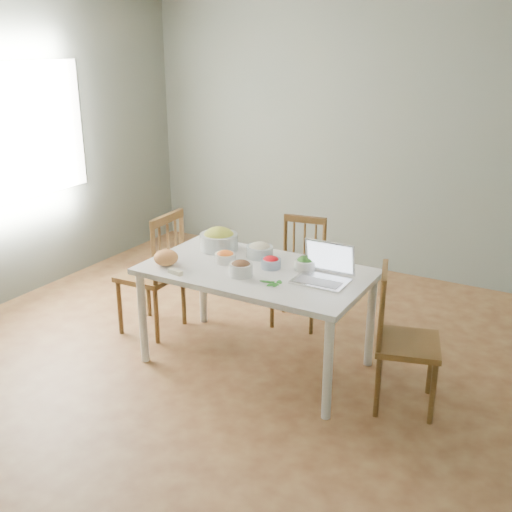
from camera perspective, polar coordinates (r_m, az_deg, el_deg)
The scene contains 18 objects.
floor at distance 4.54m, azimuth -1.55°, elevation -10.64°, with size 5.00×5.00×0.00m, color #532F1B.
wall_back at distance 6.25m, azimuth 10.51°, elevation 10.77°, with size 5.00×0.00×2.70m, color slate.
window_left at distance 5.86m, azimuth -21.65°, elevation 10.62°, with size 0.04×1.60×1.20m, color white.
dining_table at distance 4.47m, azimuth 0.00°, elevation -5.73°, with size 1.59×0.90×0.75m, color white, non-canonical shape.
chair_far at distance 5.07m, azimuth 3.94°, elevation -1.64°, with size 0.40×0.38×0.90m, color #472B0F, non-canonical shape.
chair_left at distance 5.01m, azimuth -9.86°, elevation -1.47°, with size 0.45×0.43×1.01m, color #472B0F, non-canonical shape.
chair_right at distance 4.05m, azimuth 14.02°, elevation -7.67°, with size 0.42×0.40×0.94m, color #472B0F, non-canonical shape.
bread_boule at distance 4.42m, azimuth -8.41°, elevation -0.15°, with size 0.18×0.18×0.11m, color #BC7941.
butter_stick at distance 4.26m, azimuth -7.54°, elevation -1.49°, with size 0.12×0.03×0.03m, color #FAF2C6.
bowl_squash at distance 4.70m, azimuth -3.49°, elevation 1.60°, with size 0.29×0.29×0.17m, color gold, non-canonical shape.
bowl_carrot at distance 4.44m, azimuth -2.89°, elevation -0.07°, with size 0.15×0.15×0.09m, color orange, non-canonical shape.
bowl_onion at distance 4.54m, azimuth 0.34°, elevation 0.56°, with size 0.20×0.20×0.11m, color beige, non-canonical shape.
bowl_mushroom at distance 4.19m, azimuth -1.43°, elevation -1.16°, with size 0.16×0.16×0.11m, color black, non-canonical shape.
bowl_redpep at distance 4.33m, azimuth 1.39°, elevation -0.59°, with size 0.14×0.14×0.08m, color red, non-canonical shape.
bowl_broccoli at distance 4.31m, azimuth 4.64°, elevation -0.66°, with size 0.15×0.15×0.10m, color #0D3E0F, non-canonical shape.
flatbread at distance 4.44m, azimuth 6.07°, elevation -0.60°, with size 0.21×0.21×0.02m, color #CABA91.
basil_bunch at distance 4.08m, azimuth 1.32°, elevation -2.41°, with size 0.18×0.18×0.02m, color #226919, non-canonical shape.
laptop at distance 4.07m, azimuth 6.11°, elevation -0.83°, with size 0.36×0.30×0.25m, color silver, non-canonical shape.
Camera 1 is at (2.05, -3.33, 2.30)m, focal length 42.82 mm.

